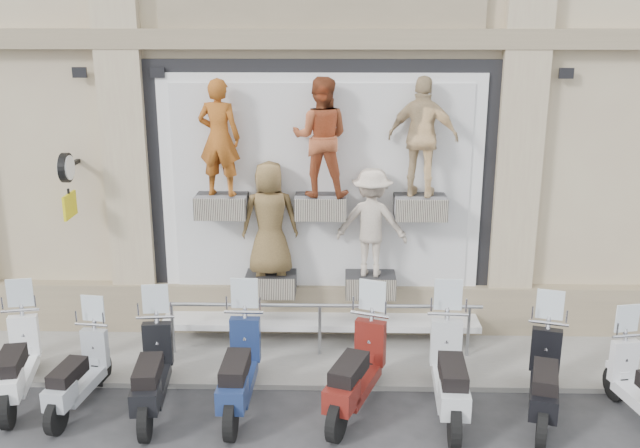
# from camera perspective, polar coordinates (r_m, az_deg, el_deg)

# --- Properties ---
(ground) EXTENTS (90.00, 90.00, 0.00)m
(ground) POSITION_cam_1_polar(r_m,az_deg,el_deg) (9.67, -0.30, -16.10)
(ground) COLOR #303033
(ground) RESTS_ON ground
(sidewalk) EXTENTS (16.00, 2.20, 0.08)m
(sidewalk) POSITION_cam_1_polar(r_m,az_deg,el_deg) (11.48, -0.00, -10.30)
(sidewalk) COLOR gray
(sidewalk) RESTS_ON ground
(shop_vitrine) EXTENTS (5.60, 0.83, 4.30)m
(shop_vitrine) POSITION_cam_1_polar(r_m,az_deg,el_deg) (11.22, 0.48, 2.31)
(shop_vitrine) COLOR black
(shop_vitrine) RESTS_ON ground
(guard_rail) EXTENTS (5.06, 0.10, 0.93)m
(guard_rail) POSITION_cam_1_polar(r_m,az_deg,el_deg) (11.20, -0.01, -8.59)
(guard_rail) COLOR #9EA0A5
(guard_rail) RESTS_ON ground
(clock_sign_bracket) EXTENTS (0.10, 0.80, 1.02)m
(clock_sign_bracket) POSITION_cam_1_polar(r_m,az_deg,el_deg) (11.65, -19.56, 3.58)
(clock_sign_bracket) COLOR black
(clock_sign_bracket) RESTS_ON ground
(scooter_b) EXTENTS (0.94, 2.01, 1.57)m
(scooter_b) POSITION_cam_1_polar(r_m,az_deg,el_deg) (10.79, -23.24, -9.15)
(scooter_b) COLOR white
(scooter_b) RESTS_ON ground
(scooter_c) EXTENTS (0.75, 1.81, 1.43)m
(scooter_c) POSITION_cam_1_polar(r_m,az_deg,el_deg) (10.32, -18.89, -10.30)
(scooter_c) COLOR #949AA1
(scooter_c) RESTS_ON ground
(scooter_d) EXTENTS (0.75, 2.00, 1.59)m
(scooter_d) POSITION_cam_1_polar(r_m,az_deg,el_deg) (9.94, -13.37, -10.36)
(scooter_d) COLOR black
(scooter_d) RESTS_ON ground
(scooter_e) EXTENTS (0.64, 2.05, 1.65)m
(scooter_e) POSITION_cam_1_polar(r_m,az_deg,el_deg) (9.77, -6.54, -10.27)
(scooter_e) COLOR navy
(scooter_e) RESTS_ON ground
(scooter_f) EXTENTS (1.27, 2.13, 1.66)m
(scooter_f) POSITION_cam_1_polar(r_m,az_deg,el_deg) (9.66, 2.93, -10.48)
(scooter_f) COLOR #5B140F
(scooter_f) RESTS_ON ground
(scooter_g) EXTENTS (0.72, 2.11, 1.69)m
(scooter_g) POSITION_cam_1_polar(r_m,az_deg,el_deg) (9.73, 10.42, -10.45)
(scooter_g) COLOR #B5B9BD
(scooter_g) RESTS_ON ground
(scooter_h) EXTENTS (1.09, 2.03, 1.59)m
(scooter_h) POSITION_cam_1_polar(r_m,az_deg,el_deg) (9.98, 17.63, -10.60)
(scooter_h) COLOR black
(scooter_h) RESTS_ON ground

